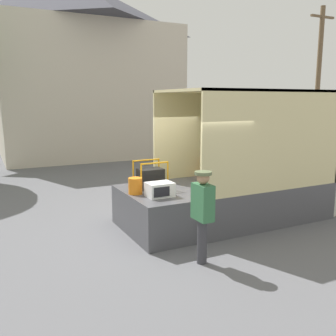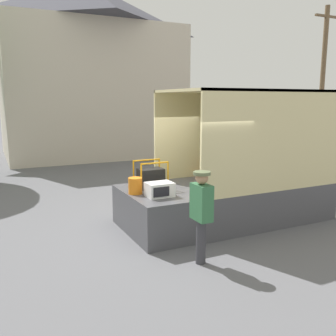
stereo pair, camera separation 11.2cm
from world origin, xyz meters
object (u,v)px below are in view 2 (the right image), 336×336
at_px(portable_generator, 151,178).
at_px(orange_bucket, 135,186).
at_px(microwave, 160,189).
at_px(utility_pole, 323,76).
at_px(box_truck, 290,176).
at_px(worker_person, 201,208).

relative_size(portable_generator, orange_bucket, 1.94).
bearing_deg(orange_bucket, microwave, -49.66).
xyz_separation_m(portable_generator, orange_bucket, (-0.51, -0.31, -0.07)).
distance_m(microwave, utility_pole, 18.13).
bearing_deg(utility_pole, box_truck, -140.32).
bearing_deg(utility_pole, portable_generator, -149.41).
xyz_separation_m(orange_bucket, worker_person, (0.51, -1.91, -0.06)).
height_order(box_truck, orange_bucket, box_truck).
height_order(box_truck, utility_pole, utility_pole).
bearing_deg(utility_pole, worker_person, -143.49).
relative_size(box_truck, orange_bucket, 17.26).
distance_m(box_truck, utility_pole, 14.71).
height_order(box_truck, portable_generator, box_truck).
distance_m(orange_bucket, utility_pole, 18.21).
bearing_deg(worker_person, microwave, 95.41).
bearing_deg(box_truck, portable_generator, 175.17).
distance_m(portable_generator, worker_person, 2.23).
bearing_deg(utility_pole, microwave, -147.57).
relative_size(portable_generator, worker_person, 0.40).
bearing_deg(worker_person, portable_generator, 90.03).
xyz_separation_m(box_truck, orange_bucket, (-4.41, 0.02, 0.17)).
distance_m(box_truck, portable_generator, 3.91).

